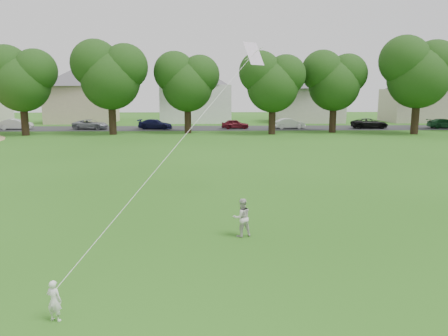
{
  "coord_description": "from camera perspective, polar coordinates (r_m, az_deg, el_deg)",
  "views": [
    {
      "loc": [
        1.64,
        -10.86,
        4.62
      ],
      "look_at": [
        2.12,
        2.0,
        2.3
      ],
      "focal_mm": 35.0,
      "sensor_mm": 36.0,
      "label": 1
    }
  ],
  "objects": [
    {
      "name": "ground",
      "position": [
        11.92,
        -10.14,
        -12.76
      ],
      "size": [
        160.0,
        160.0,
        0.0
      ],
      "primitive_type": "plane",
      "color": "#225212",
      "rests_on": "ground"
    },
    {
      "name": "street",
      "position": [
        53.09,
        -3.91,
        5.21
      ],
      "size": [
        90.0,
        7.0,
        0.01
      ],
      "primitive_type": "cube",
      "color": "#2D2D30",
      "rests_on": "ground"
    },
    {
      "name": "toddler",
      "position": [
        9.79,
        -21.29,
        -15.84
      ],
      "size": [
        0.36,
        0.29,
        0.87
      ],
      "primitive_type": "imported",
      "rotation": [
        0.0,
        0.0,
        2.87
      ],
      "color": "white",
      "rests_on": "ground"
    },
    {
      "name": "older_boy",
      "position": [
        13.93,
        2.34,
        -6.48
      ],
      "size": [
        0.72,
        0.63,
        1.24
      ],
      "primitive_type": "imported",
      "rotation": [
        0.0,
        0.0,
        3.46
      ],
      "color": "silver",
      "rests_on": "ground"
    },
    {
      "name": "kite",
      "position": [
        13.72,
        -4.52,
        4.98
      ],
      "size": [
        3.11,
        5.92,
        13.1
      ],
      "color": "silver",
      "rests_on": "ground"
    },
    {
      "name": "tree_row",
      "position": [
        46.38,
        3.07,
        12.22
      ],
      "size": [
        83.22,
        9.31,
        10.53
      ],
      "color": "black",
      "rests_on": "ground"
    },
    {
      "name": "parked_cars",
      "position": [
        52.03,
        -3.26,
        5.77
      ],
      "size": [
        65.26,
        2.39,
        1.25
      ],
      "color": "black",
      "rests_on": "ground"
    },
    {
      "name": "house_row",
      "position": [
        62.99,
        -5.92,
        10.42
      ],
      "size": [
        77.18,
        14.05,
        10.37
      ],
      "color": "beige",
      "rests_on": "ground"
    }
  ]
}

